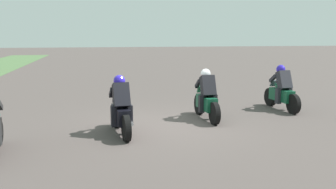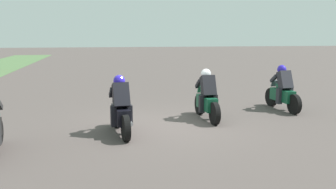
# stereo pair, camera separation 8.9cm
# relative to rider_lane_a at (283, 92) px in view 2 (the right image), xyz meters

# --- Properties ---
(ground_plane) EXTENTS (120.00, 120.00, 0.00)m
(ground_plane) POSITION_rel_rider_lane_a_xyz_m (-1.42, 4.20, -0.62)
(ground_plane) COLOR #504643
(rider_lane_a) EXTENTS (2.04, 0.56, 1.51)m
(rider_lane_a) POSITION_rel_rider_lane_a_xyz_m (0.00, 0.00, 0.00)
(rider_lane_a) COLOR black
(rider_lane_a) RESTS_ON ground_plane
(rider_lane_b) EXTENTS (2.04, 0.55, 1.51)m
(rider_lane_b) POSITION_rel_rider_lane_a_xyz_m (-0.90, 2.88, 0.00)
(rider_lane_b) COLOR black
(rider_lane_b) RESTS_ON ground_plane
(rider_lane_c) EXTENTS (2.04, 0.58, 1.51)m
(rider_lane_c) POSITION_rel_rider_lane_a_xyz_m (-2.13, 5.49, 0.00)
(rider_lane_c) COLOR black
(rider_lane_c) RESTS_ON ground_plane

